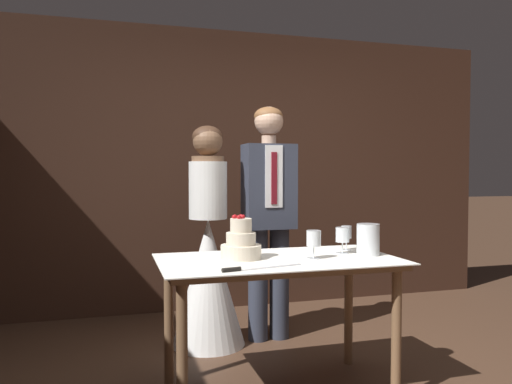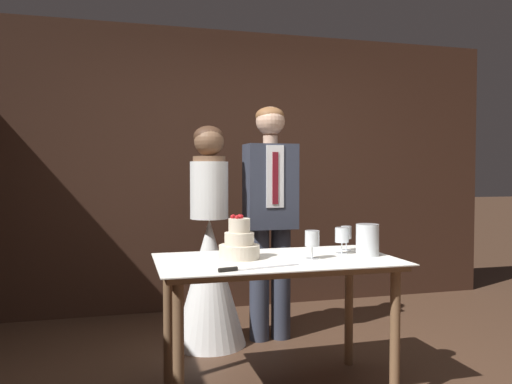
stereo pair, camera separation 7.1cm
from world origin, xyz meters
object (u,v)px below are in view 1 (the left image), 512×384
Objects in this scene: wine_glass_near at (342,236)px; wine_glass_middle at (314,239)px; groom at (269,208)px; cake_table at (278,275)px; hurricane_candle at (368,240)px; bride at (208,264)px; tiered_cake at (241,244)px; cake_knife at (248,269)px; wine_glass_far at (346,234)px.

wine_glass_middle reaches higher than wine_glass_near.
groom reaches higher than wine_glass_near.
hurricane_candle reaches higher than cake_table.
wine_glass_near is 1.12m from bride.
groom is (0.44, 0.86, 0.14)m from tiered_cake.
tiered_cake is at bearing -179.25° from wine_glass_near.
tiered_cake is 0.42m from wine_glass_middle.
wine_glass_near is 0.10× the size of bride.
wine_glass_middle is at bearing -66.19° from bride.
wine_glass_near is at bearing 0.75° from tiered_cake.
cake_table is 8.55× the size of wine_glass_near.
cake_knife is 0.28× the size of bride.
tiered_cake is at bearing 164.24° from wine_glass_middle.
wine_glass_middle reaches higher than wine_glass_far.
wine_glass_middle is (0.45, 0.22, 0.11)m from cake_knife.
wine_glass_near is at bearing 8.25° from cake_table.
groom reaches higher than tiered_cake.
bride is at bearing 179.95° from groom.
groom is (-0.20, 0.85, 0.12)m from wine_glass_near.
tiered_cake is 1.35× the size of hurricane_candle.
groom is at bearing -0.05° from bride.
bride is (-0.23, 0.91, -0.08)m from cake_table.
tiered_cake is 0.64m from wine_glass_near.
tiered_cake is 1.56× the size of wine_glass_middle.
groom is (0.04, 0.97, 0.11)m from wine_glass_middle.
groom reaches higher than wine_glass_far.
cake_table is at bearing -161.14° from wine_glass_far.
cake_knife is at bearing -154.13° from wine_glass_middle.
cake_table is at bearing 35.35° from cake_knife.
cake_table is at bearing -171.75° from wine_glass_near.
wine_glass_middle is 1.10m from bride.
groom is (-0.32, 0.95, 0.13)m from hurricane_candle.
cake_knife is at bearing -153.80° from wine_glass_near.
cake_table is at bearing -75.61° from bride.
wine_glass_middle is 0.87× the size of hurricane_candle.
wine_glass_near is 0.27m from wine_glass_middle.
wine_glass_near reaches higher than cake_table.
cake_knife is 2.79× the size of wine_glass_middle.
tiered_cake is (-0.21, 0.05, 0.18)m from cake_table.
hurricane_candle is (0.04, -0.21, -0.02)m from wine_glass_far.
tiered_cake is 0.35m from cake_knife.
hurricane_candle is (0.12, -0.10, -0.02)m from wine_glass_near.
wine_glass_far is 0.09× the size of groom.
tiered_cake reaches higher than cake_table.
wine_glass_middle is at bearing -176.63° from hurricane_candle.
wine_glass_near is 0.16m from hurricane_candle.
groom is at bearing 55.75° from cake_knife.
wine_glass_middle is 0.40m from wine_glass_far.
groom reaches higher than cake_table.
cake_table is at bearing -104.40° from groom.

